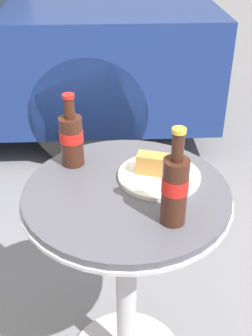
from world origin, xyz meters
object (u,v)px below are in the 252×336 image
(cola_bottle_left, at_px, (71,138))
(cola_bottle_right, at_px, (175,187))
(bistro_table, at_px, (126,257))
(lunch_plate_near, at_px, (159,172))

(cola_bottle_left, relative_size, cola_bottle_right, 0.87)
(bistro_table, relative_size, cola_bottle_left, 3.56)
(cola_bottle_left, bearing_deg, bistro_table, -43.61)
(bistro_table, bearing_deg, lunch_plate_near, 28.89)
(cola_bottle_right, distance_m, lunch_plate_near, 0.21)
(cola_bottle_right, height_order, lunch_plate_near, cola_bottle_right)
(bistro_table, height_order, cola_bottle_left, cola_bottle_left)
(bistro_table, distance_m, cola_bottle_left, 0.39)
(bistro_table, xyz_separation_m, lunch_plate_near, (0.09, 0.05, 0.26))
(cola_bottle_right, bearing_deg, lunch_plate_near, 92.97)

